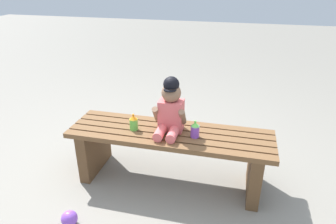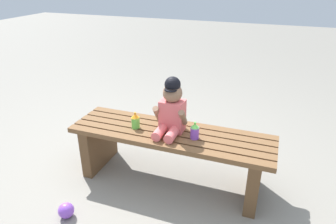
% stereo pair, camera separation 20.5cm
% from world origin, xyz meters
% --- Properties ---
extents(ground_plane, '(16.00, 16.00, 0.00)m').
position_xyz_m(ground_plane, '(0.00, 0.00, 0.00)').
color(ground_plane, gray).
extents(park_bench, '(1.47, 0.41, 0.42)m').
position_xyz_m(park_bench, '(0.00, 0.00, 0.28)').
color(park_bench, brown).
rests_on(park_bench, ground_plane).
extents(child_figure, '(0.23, 0.27, 0.40)m').
position_xyz_m(child_figure, '(-0.00, 0.02, 0.59)').
color(child_figure, '#E56666').
rests_on(child_figure, park_bench).
extents(sippy_cup_left, '(0.06, 0.06, 0.12)m').
position_xyz_m(sippy_cup_left, '(-0.26, -0.03, 0.48)').
color(sippy_cup_left, '#66CC4C').
rests_on(sippy_cup_left, park_bench).
extents(sippy_cup_right, '(0.06, 0.06, 0.12)m').
position_xyz_m(sippy_cup_right, '(0.18, -0.03, 0.48)').
color(sippy_cup_right, '#8C4CCC').
rests_on(sippy_cup_right, park_bench).
extents(toy_ball, '(0.10, 0.10, 0.10)m').
position_xyz_m(toy_ball, '(-0.51, -0.61, 0.05)').
color(toy_ball, '#8C4CCC').
rests_on(toy_ball, ground_plane).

